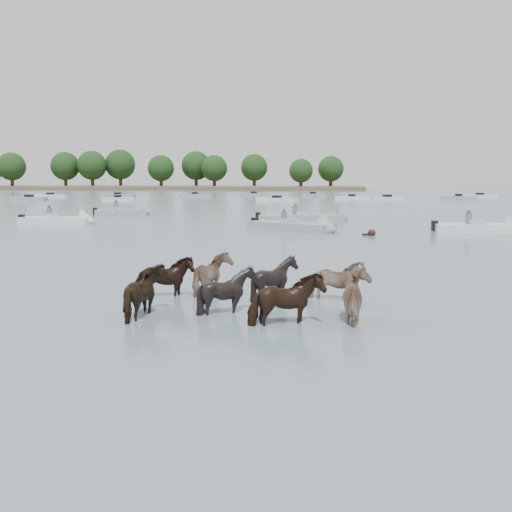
# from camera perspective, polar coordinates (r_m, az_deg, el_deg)

# --- Properties ---
(ground) EXTENTS (400.00, 400.00, 0.00)m
(ground) POSITION_cam_1_polar(r_m,az_deg,el_deg) (13.45, -9.50, -5.60)
(ground) COLOR slate
(ground) RESTS_ON ground
(shoreline) EXTENTS (160.00, 30.00, 1.00)m
(shoreline) POSITION_cam_1_polar(r_m,az_deg,el_deg) (178.56, -16.21, 6.49)
(shoreline) COLOR #4C4233
(shoreline) RESTS_ON ground
(pony_herd) EXTENTS (6.63, 4.59, 1.35)m
(pony_herd) POSITION_cam_1_polar(r_m,az_deg,el_deg) (13.81, -0.81, -3.31)
(pony_herd) COLOR black
(pony_herd) RESTS_ON ground
(swimming_pony) EXTENTS (0.72, 0.44, 0.44)m
(swimming_pony) POSITION_cam_1_polar(r_m,az_deg,el_deg) (32.00, 11.23, 2.17)
(swimming_pony) COLOR black
(swimming_pony) RESTS_ON ground
(motorboat_a) EXTENTS (5.29, 2.32, 1.92)m
(motorboat_a) POSITION_cam_1_polar(r_m,az_deg,el_deg) (41.55, -18.19, 3.33)
(motorboat_a) COLOR silver
(motorboat_a) RESTS_ON ground
(motorboat_b) EXTENTS (5.93, 4.38, 1.92)m
(motorboat_b) POSITION_cam_1_polar(r_m,az_deg,el_deg) (34.21, 4.51, 2.84)
(motorboat_b) COLOR gray
(motorboat_b) RESTS_ON ground
(motorboat_c) EXTENTS (6.91, 3.01, 1.92)m
(motorboat_c) POSITION_cam_1_polar(r_m,az_deg,el_deg) (42.42, 5.54, 3.75)
(motorboat_c) COLOR gray
(motorboat_c) RESTS_ON ground
(motorboat_d) EXTENTS (5.28, 1.88, 1.92)m
(motorboat_d) POSITION_cam_1_polar(r_m,az_deg,el_deg) (35.96, 21.93, 2.55)
(motorboat_d) COLOR silver
(motorboat_d) RESTS_ON ground
(motorboat_f) EXTENTS (4.93, 3.12, 1.92)m
(motorboat_f) POSITION_cam_1_polar(r_m,az_deg,el_deg) (50.55, -12.36, 4.23)
(motorboat_f) COLOR gray
(motorboat_f) RESTS_ON ground
(distant_flotilla) EXTENTS (106.18, 28.40, 0.93)m
(distant_flotilla) POSITION_cam_1_polar(r_m,az_deg,el_deg) (86.99, 5.86, 5.73)
(distant_flotilla) COLOR silver
(distant_flotilla) RESTS_ON ground
(treeline) EXTENTS (147.02, 23.26, 12.02)m
(treeline) POSITION_cam_1_polar(r_m,az_deg,el_deg) (184.07, -18.42, 8.39)
(treeline) COLOR #382619
(treeline) RESTS_ON ground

